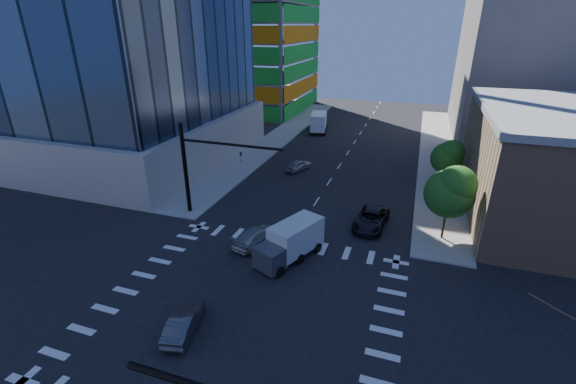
% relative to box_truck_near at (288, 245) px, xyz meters
% --- Properties ---
extents(ground, '(160.00, 160.00, 0.00)m').
position_rel_box_truck_near_xyz_m(ground, '(-0.70, -6.57, -1.32)').
color(ground, black).
rests_on(ground, ground).
extents(road_markings, '(20.00, 20.00, 0.01)m').
position_rel_box_truck_near_xyz_m(road_markings, '(-0.70, -6.57, -1.31)').
color(road_markings, silver).
rests_on(road_markings, ground).
extents(sidewalk_ne, '(5.00, 60.00, 0.15)m').
position_rel_box_truck_near_xyz_m(sidewalk_ne, '(11.80, 33.43, -1.24)').
color(sidewalk_ne, gray).
rests_on(sidewalk_ne, ground).
extents(sidewalk_nw, '(5.00, 60.00, 0.15)m').
position_rel_box_truck_near_xyz_m(sidewalk_nw, '(-13.20, 33.43, -1.24)').
color(sidewalk_nw, gray).
rests_on(sidewalk_nw, ground).
extents(bg_building_ne, '(24.00, 30.00, 28.00)m').
position_rel_box_truck_near_xyz_m(bg_building_ne, '(26.30, 48.43, 12.68)').
color(bg_building_ne, slate).
rests_on(bg_building_ne, ground).
extents(signal_mast_nw, '(10.20, 0.40, 9.00)m').
position_rel_box_truck_near_xyz_m(signal_mast_nw, '(-10.70, 4.93, 4.18)').
color(signal_mast_nw, black).
rests_on(signal_mast_nw, sidewalk_nw).
extents(tree_south, '(4.16, 4.16, 6.82)m').
position_rel_box_truck_near_xyz_m(tree_south, '(11.93, 7.33, 3.37)').
color(tree_south, '#382316').
rests_on(tree_south, sidewalk_ne).
extents(tree_north, '(3.54, 3.52, 5.78)m').
position_rel_box_truck_near_xyz_m(tree_north, '(12.23, 19.33, 2.67)').
color(tree_north, '#382316').
rests_on(tree_north, sidewalk_ne).
extents(car_nb_far, '(3.13, 5.87, 1.57)m').
position_rel_box_truck_near_xyz_m(car_nb_far, '(5.54, 7.75, -0.53)').
color(car_nb_far, black).
rests_on(car_nb_far, ground).
extents(car_sb_near, '(3.54, 5.45, 1.47)m').
position_rel_box_truck_near_xyz_m(car_sb_near, '(-3.32, 1.52, -0.58)').
color(car_sb_near, '#B4B4B4').
rests_on(car_sb_near, ground).
extents(car_sb_mid, '(2.92, 4.42, 1.40)m').
position_rel_box_truck_near_xyz_m(car_sb_mid, '(-5.42, 20.10, -0.62)').
color(car_sb_mid, '#A3A7AB').
rests_on(car_sb_mid, ground).
extents(car_sb_cross, '(2.29, 4.34, 1.36)m').
position_rel_box_truck_near_xyz_m(car_sb_cross, '(-3.52, -9.60, -0.64)').
color(car_sb_cross, '#434347').
rests_on(car_sb_cross, ground).
extents(box_truck_near, '(4.45, 6.16, 2.97)m').
position_rel_box_truck_near_xyz_m(box_truck_near, '(0.00, 0.00, 0.00)').
color(box_truck_near, black).
rests_on(box_truck_near, ground).
extents(box_truck_far, '(3.86, 6.78, 3.35)m').
position_rel_box_truck_near_xyz_m(box_truck_far, '(-7.99, 40.28, 0.17)').
color(box_truck_far, black).
rests_on(box_truck_far, ground).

